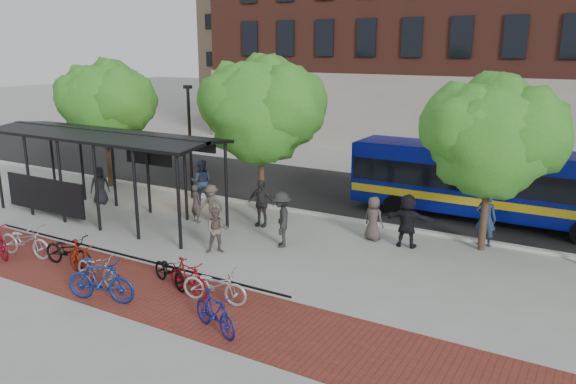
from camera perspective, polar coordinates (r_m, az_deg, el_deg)
The scene contains 30 objects.
ground at distance 19.60m, azimuth -0.54°, elevation -5.70°, with size 160.00×160.00×0.00m, color #9E9E99.
asphalt_street at distance 26.47m, azimuth 8.36°, elevation -0.40°, with size 160.00×8.00×0.01m, color black.
curb at distance 22.93m, azimuth 4.59°, elevation -2.53°, with size 160.00×0.25×0.12m, color #B7B7B2.
brick_strip at distance 17.12m, azimuth -15.20°, elevation -9.36°, with size 24.00×3.00×0.01m, color maroon.
bike_rack_rail at distance 18.56m, azimuth -16.08°, elevation -7.50°, with size 12.00×0.05×0.95m, color black.
bus_shelter at distance 23.59m, azimuth -18.47°, elevation 4.60°, with size 10.60×3.07×3.60m.
tree_a at distance 28.76m, azimuth -18.00°, elevation 8.83°, with size 4.90×4.00×6.18m.
tree_b at distance 22.87m, azimuth -2.55°, elevation 8.74°, with size 5.15×4.20×6.47m.
tree_c at distance 19.61m, azimuth 20.28°, elevation 5.65°, with size 4.66×3.80×5.92m.
lamp_post_left at distance 25.72m, azimuth -9.93°, elevation 5.35°, with size 0.35×0.20×5.12m.
bus at distance 23.43m, azimuth 19.85°, elevation 1.12°, with size 10.86×2.61×2.93m.
bike_2 at distance 20.59m, azimuth -25.16°, elevation -4.50°, with size 0.74×2.11×1.11m, color #B4B5B7.
bike_4 at distance 19.15m, azimuth -21.40°, elevation -5.59°, with size 0.70×2.00×1.05m, color black.
bike_5 at distance 18.24m, azimuth -20.27°, elevation -6.42°, with size 0.51×1.81×1.09m, color maroon.
bike_6 at distance 17.52m, azimuth -18.83°, elevation -7.39°, with size 0.64×1.82×0.96m, color #99999B.
bike_7 at distance 16.30m, azimuth -18.52°, elevation -8.51°, with size 0.58×2.06×1.24m, color navy.
bike_8 at distance 16.85m, azimuth -11.87°, elevation -7.86°, with size 0.61×1.75×0.92m, color black.
bike_9 at distance 16.18m, azimuth -10.09°, elevation -8.53°, with size 0.48×1.70×1.02m, color maroon.
bike_10 at distance 15.59m, azimuth -7.48°, elevation -9.35°, with size 0.68×1.94×1.02m, color #B4B4B7.
bike_11 at distance 14.09m, azimuth -7.44°, elevation -12.04°, with size 0.49×1.74×1.04m, color navy.
pedestrian_0 at distance 26.07m, azimuth -18.56°, elevation 0.63°, with size 0.82×0.53×1.68m, color black.
pedestrian_1 at distance 22.49m, azimuth -9.32°, elevation -1.13°, with size 0.56×0.37×1.54m, color #38312C.
pedestrian_2 at distance 25.17m, azimuth -8.77°, elevation 1.07°, with size 0.95×0.74×1.95m, color #1F2E49.
pedestrian_3 at distance 22.15m, azimuth -7.76°, elevation -1.26°, with size 1.02×0.59×1.59m, color brown.
pedestrian_4 at distance 21.69m, azimuth -2.76°, elevation -1.11°, with size 1.08×0.45×1.85m, color #2A2A2A.
pedestrian_5 at distance 19.86m, azimuth 12.02°, elevation -2.86°, with size 1.76×0.56×1.90m, color black.
pedestrian_6 at distance 20.36m, azimuth 8.68°, elevation -2.68°, with size 0.79×0.51×1.62m, color #433B36.
pedestrian_7 at distance 20.72m, azimuth 19.45°, elevation -2.60°, with size 0.70×0.46×1.93m, color #1F2E4A.
pedestrian_8 at distance 19.07m, azimuth -7.24°, elevation -3.89°, with size 0.77×0.60×1.58m, color brown.
pedestrian_9 at distance 19.47m, azimuth -0.70°, elevation -2.80°, with size 1.26×0.73×1.96m, color black.
Camera 1 is at (9.41, -15.78, 6.83)m, focal length 35.00 mm.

